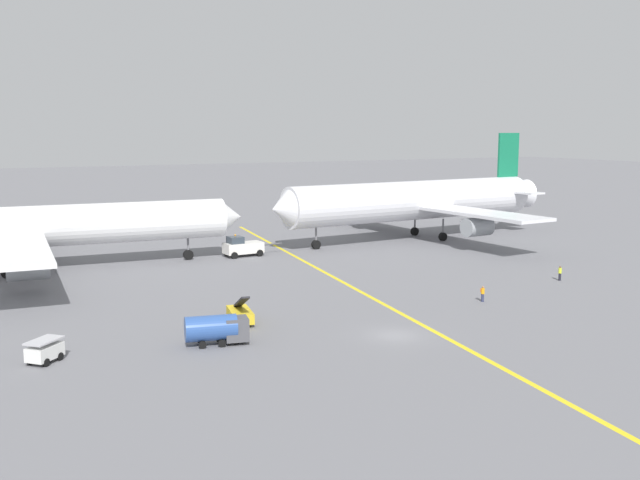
# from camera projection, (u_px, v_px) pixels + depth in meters

# --- Properties ---
(ground_plane) EXTENTS (600.00, 600.00, 0.00)m
(ground_plane) POSITION_uv_depth(u_px,v_px,m) (395.00, 335.00, 59.57)
(ground_plane) COLOR slate
(taxiway_stripe) EXTENTS (17.06, 118.92, 0.01)m
(taxiway_stripe) POSITION_uv_depth(u_px,v_px,m) (382.00, 303.00, 70.62)
(taxiway_stripe) COLOR yellow
(taxiway_stripe) RESTS_ON ground
(airliner_at_gate_left) EXTENTS (51.72, 47.78, 15.67)m
(airliner_at_gate_left) POSITION_uv_depth(u_px,v_px,m) (29.00, 228.00, 86.01)
(airliner_at_gate_left) COLOR white
(airliner_at_gate_left) RESTS_ON ground
(airliner_being_pushed) EXTENTS (48.87, 46.35, 16.24)m
(airliner_being_pushed) POSITION_uv_depth(u_px,v_px,m) (415.00, 201.00, 110.91)
(airliner_being_pushed) COLOR silver
(airliner_being_pushed) RESTS_ON ground
(pushback_tug) EXTENTS (8.39, 2.97, 3.05)m
(pushback_tug) POSITION_uv_depth(u_px,v_px,m) (242.00, 247.00, 96.69)
(pushback_tug) COLOR white
(pushback_tug) RESTS_ON ground
(gse_baggage_cart_near_cluster) EXTENTS (3.06, 3.03, 1.71)m
(gse_baggage_cart_near_cluster) POSITION_uv_depth(u_px,v_px,m) (45.00, 351.00, 52.48)
(gse_baggage_cart_near_cluster) COLOR silver
(gse_baggage_cart_near_cluster) RESTS_ON ground
(gse_fuel_bowser_stubby) EXTENTS (5.18, 2.86, 2.40)m
(gse_fuel_bowser_stubby) POSITION_uv_depth(u_px,v_px,m) (218.00, 328.00, 56.72)
(gse_fuel_bowser_stubby) COLOR #2D5199
(gse_fuel_bowser_stubby) RESTS_ON ground
(gse_belt_loader_portside) EXTENTS (2.53, 5.06, 3.02)m
(gse_belt_loader_portside) POSITION_uv_depth(u_px,v_px,m) (240.00, 314.00, 63.18)
(gse_belt_loader_portside) COLOR gold
(gse_belt_loader_portside) RESTS_ON ground
(ground_crew_ramp_agent_by_cones) EXTENTS (0.50, 0.36, 1.57)m
(ground_crew_ramp_agent_by_cones) POSITION_uv_depth(u_px,v_px,m) (483.00, 294.00, 71.14)
(ground_crew_ramp_agent_by_cones) COLOR #2D3351
(ground_crew_ramp_agent_by_cones) RESTS_ON ground
(ground_crew_wing_walker_right) EXTENTS (0.36, 0.36, 1.66)m
(ground_crew_wing_walker_right) POSITION_uv_depth(u_px,v_px,m) (560.00, 273.00, 81.12)
(ground_crew_wing_walker_right) COLOR black
(ground_crew_wing_walker_right) RESTS_ON ground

